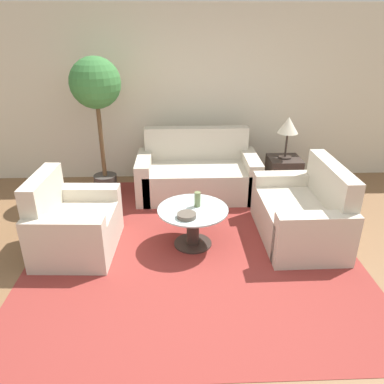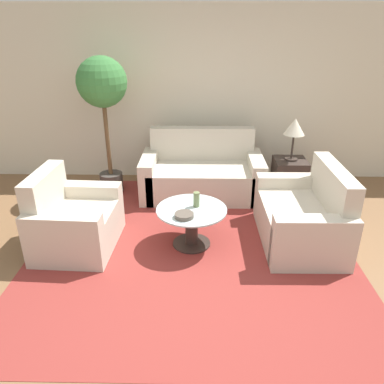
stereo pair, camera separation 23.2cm
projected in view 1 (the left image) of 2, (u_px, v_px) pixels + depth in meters
name	position (u px, v px, depth m)	size (l,w,h in m)	color
ground_plane	(197.00, 288.00, 3.63)	(14.00, 14.00, 0.00)	brown
wall_back	(188.00, 96.00, 5.73)	(10.00, 0.06, 2.60)	beige
rug	(193.00, 244.00, 4.33)	(3.56, 3.68, 0.01)	maroon
sofa_main	(197.00, 174.00, 5.51)	(1.73, 0.89, 0.93)	beige
armchair	(71.00, 226.00, 4.13)	(0.86, 1.03, 0.89)	beige
loveseat	(305.00, 215.00, 4.36)	(0.85, 1.32, 0.91)	beige
coffee_table	(193.00, 222.00, 4.21)	(0.79, 0.79, 0.46)	#332823
side_table	(283.00, 175.00, 5.56)	(0.46, 0.46, 0.53)	#332823
table_lamp	(288.00, 127.00, 5.25)	(0.29, 0.29, 0.60)	#332823
potted_plant	(96.00, 94.00, 5.00)	(0.68, 0.68, 1.95)	#3D3833
vase	(197.00, 199.00, 4.17)	(0.07, 0.07, 0.17)	#6B7A4C
bowl	(187.00, 216.00, 3.95)	(0.20, 0.20, 0.05)	brown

